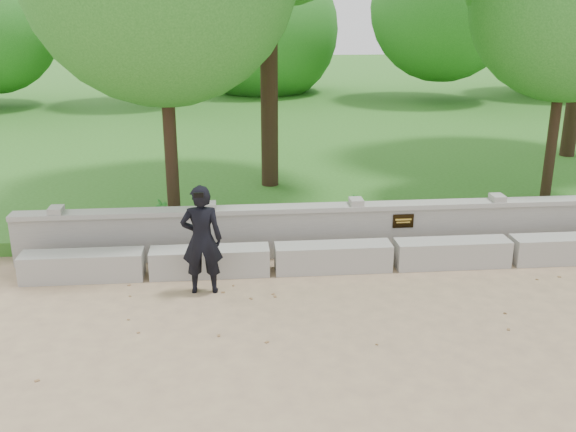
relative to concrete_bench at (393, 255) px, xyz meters
name	(u,v)px	position (x,y,z in m)	size (l,w,h in m)	color
ground	(426,321)	(0.00, -1.90, -0.22)	(80.00, 80.00, 0.00)	tan
lawn	(305,128)	(0.00, 12.10, -0.10)	(40.00, 22.00, 0.25)	#2D631A
concrete_bench	(393,255)	(0.00, 0.00, 0.00)	(11.90, 0.45, 0.45)	#AAA7A0
parapet_wall	(384,227)	(0.00, 0.70, 0.24)	(12.50, 0.35, 0.90)	#A09D97
man_main	(202,240)	(-3.08, -0.64, 0.62)	(0.62, 0.56, 1.68)	black
shrub_a	(163,216)	(-3.84, 1.40, 0.34)	(0.33, 0.22, 0.63)	#328D30
shrub_b	(354,212)	(-0.40, 1.40, 0.32)	(0.32, 0.26, 0.58)	#328D30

